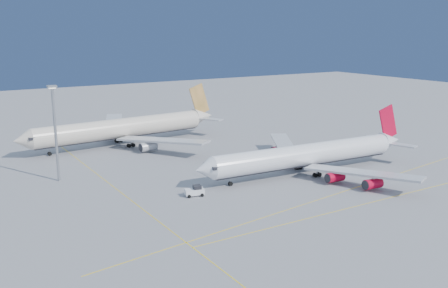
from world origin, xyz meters
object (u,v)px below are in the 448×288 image
pushback_tug (195,191)px  light_mast (55,125)px  airliner_virgin (310,155)px  airliner_etihad (125,128)px

pushback_tug → light_mast: 38.78m
pushback_tug → light_mast: bearing=142.7°
airliner_virgin → airliner_etihad: airliner_etihad is taller
pushback_tug → light_mast: size_ratio=0.20×
pushback_tug → airliner_etihad: bearing=97.5°
airliner_etihad → light_mast: size_ratio=2.94×
airliner_virgin → airliner_etihad: bearing=120.1°
airliner_virgin → light_mast: (-57.97, 27.31, 9.18)m
pushback_tug → light_mast: (-23.41, 28.07, 12.95)m
airliner_etihad → airliner_virgin: bearing=-68.4°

